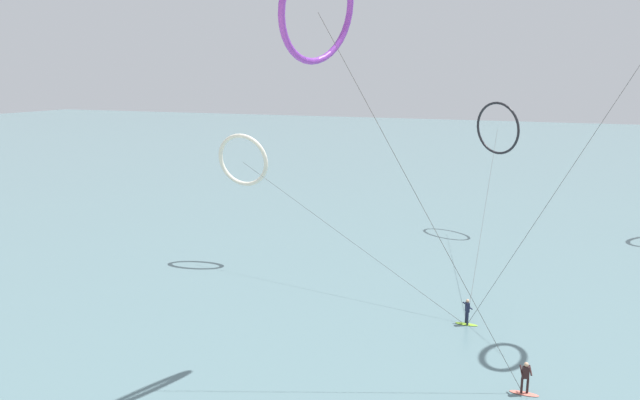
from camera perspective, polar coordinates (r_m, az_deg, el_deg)
The scene contains 6 objects.
sea_water at distance 115.44m, azimuth 15.74°, elevation 3.78°, with size 400.00×200.00×0.08m, color slate.
surfer_lime at distance 39.08m, azimuth 14.00°, elevation -10.58°, with size 1.40×0.70×1.70m.
surfer_coral at distance 32.10m, azimuth 19.18°, elevation -16.10°, with size 1.40×0.64×1.70m.
kite_violet at distance 29.43m, azimuth -0.18°, elevation 17.95°, with size 11.92×5.40×21.27m.
kite_ivory at distance 48.91m, azimuth -7.42°, elevation 3.82°, with size 21.58×7.03×10.99m.
kite_charcoal at distance 60.75m, azimuth 16.75°, elevation 6.63°, with size 4.77×26.23×13.08m.
Camera 1 is at (11.39, -5.66, 15.56)m, focal length 33.17 mm.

